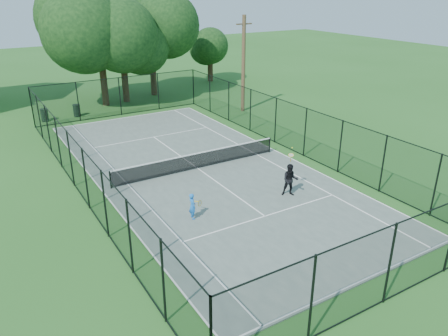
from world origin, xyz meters
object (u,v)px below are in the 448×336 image
player_blue (192,206)px  player_black (290,180)px  tennis_net (198,160)px  trash_bin_left (44,115)px  utility_pole (243,64)px  trash_bin_right (77,110)px

player_blue → player_black: 5.16m
player_black → tennis_net: bearing=113.4°
tennis_net → trash_bin_left: bearing=111.2°
trash_bin_left → utility_pole: size_ratio=0.13×
tennis_net → player_black: bearing=-66.6°
trash_bin_right → player_black: player_black is taller
utility_pole → player_blue: utility_pole is taller
trash_bin_left → tennis_net: bearing=-68.8°
trash_bin_right → player_blue: bearing=-89.2°
trash_bin_right → utility_pole: 13.65m
tennis_net → trash_bin_right: bearing=102.2°
trash_bin_left → utility_pole: (14.51, -5.32, 3.34)m
trash_bin_left → trash_bin_right: (2.43, 0.10, 0.00)m
trash_bin_left → player_blue: 19.38m
tennis_net → trash_bin_right: 14.76m
tennis_net → player_blue: player_blue is taller
utility_pole → player_black: utility_pole is taller
trash_bin_left → player_blue: bearing=-81.9°
player_blue → trash_bin_left: bearing=98.1°
trash_bin_right → player_blue: player_blue is taller
tennis_net → player_blue: 5.64m
trash_bin_left → player_blue: player_blue is taller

